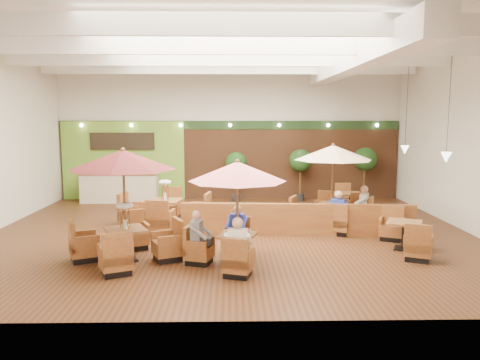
{
  "coord_description": "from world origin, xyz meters",
  "views": [
    {
      "loc": [
        0.03,
        -13.38,
        3.35
      ],
      "look_at": [
        0.3,
        0.5,
        1.5
      ],
      "focal_mm": 35.0,
      "sensor_mm": 36.0,
      "label": 1
    }
  ],
  "objects_px": {
    "service_counter": "(120,188)",
    "table_4": "(404,236)",
    "diner_4": "(362,202)",
    "table_2": "(333,170)",
    "table_5": "(350,203)",
    "diner_2": "(199,232)",
    "booth_divider": "(297,220)",
    "topiary_1": "(300,163)",
    "diner_1": "(237,224)",
    "table_1": "(235,188)",
    "diner_3": "(339,208)",
    "topiary_2": "(365,161)",
    "diner_0": "(238,241)",
    "topiary_0": "(236,165)",
    "table_0": "(124,185)",
    "table_3": "(165,212)"
  },
  "relations": [
    {
      "from": "table_2",
      "to": "diner_4",
      "type": "xyz_separation_m",
      "value": [
        0.94,
        -0.0,
        -0.99
      ]
    },
    {
      "from": "diner_4",
      "to": "table_4",
      "type": "bearing_deg",
      "value": -147.09
    },
    {
      "from": "booth_divider",
      "to": "topiary_0",
      "type": "xyz_separation_m",
      "value": [
        -1.68,
        5.62,
        1.02
      ]
    },
    {
      "from": "table_3",
      "to": "diner_1",
      "type": "height_order",
      "value": "table_3"
    },
    {
      "from": "diner_0",
      "to": "diner_3",
      "type": "xyz_separation_m",
      "value": [
        2.95,
        3.54,
        -0.0
      ]
    },
    {
      "from": "table_5",
      "to": "topiary_2",
      "type": "relative_size",
      "value": 1.11
    },
    {
      "from": "diner_2",
      "to": "diner_3",
      "type": "bearing_deg",
      "value": 135.84
    },
    {
      "from": "table_4",
      "to": "table_0",
      "type": "bearing_deg",
      "value": -148.43
    },
    {
      "from": "table_5",
      "to": "diner_0",
      "type": "distance_m",
      "value": 7.82
    },
    {
      "from": "diner_1",
      "to": "diner_2",
      "type": "bearing_deg",
      "value": 62.54
    },
    {
      "from": "table_3",
      "to": "table_2",
      "type": "bearing_deg",
      "value": 6.98
    },
    {
      "from": "table_4",
      "to": "topiary_0",
      "type": "distance_m",
      "value": 8.33
    },
    {
      "from": "table_4",
      "to": "topiary_1",
      "type": "xyz_separation_m",
      "value": [
        -1.63,
        7.1,
        1.21
      ]
    },
    {
      "from": "service_counter",
      "to": "diner_0",
      "type": "height_order",
      "value": "diner_0"
    },
    {
      "from": "topiary_2",
      "to": "diner_4",
      "type": "xyz_separation_m",
      "value": [
        -1.36,
        -4.59,
        -0.84
      ]
    },
    {
      "from": "table_1",
      "to": "diner_3",
      "type": "height_order",
      "value": "table_1"
    },
    {
      "from": "table_5",
      "to": "topiary_1",
      "type": "bearing_deg",
      "value": 120.49
    },
    {
      "from": "diner_2",
      "to": "diner_1",
      "type": "bearing_deg",
      "value": 146.16
    },
    {
      "from": "booth_divider",
      "to": "table_1",
      "type": "relative_size",
      "value": 2.68
    },
    {
      "from": "diner_4",
      "to": "diner_2",
      "type": "bearing_deg",
      "value": 151.4
    },
    {
      "from": "table_3",
      "to": "topiary_1",
      "type": "relative_size",
      "value": 1.37
    },
    {
      "from": "table_1",
      "to": "topiary_2",
      "type": "xyz_separation_m",
      "value": [
        5.32,
        8.18,
        -0.15
      ]
    },
    {
      "from": "booth_divider",
      "to": "diner_0",
      "type": "distance_m",
      "value": 3.88
    },
    {
      "from": "table_0",
      "to": "diner_1",
      "type": "relative_size",
      "value": 3.81
    },
    {
      "from": "booth_divider",
      "to": "table_1",
      "type": "distance_m",
      "value": 3.39
    },
    {
      "from": "service_counter",
      "to": "table_4",
      "type": "height_order",
      "value": "service_counter"
    },
    {
      "from": "table_3",
      "to": "topiary_0",
      "type": "xyz_separation_m",
      "value": [
        2.25,
        4.35,
        1.03
      ]
    },
    {
      "from": "table_2",
      "to": "topiary_1",
      "type": "distance_m",
      "value": 4.6
    },
    {
      "from": "table_0",
      "to": "topiary_1",
      "type": "height_order",
      "value": "table_0"
    },
    {
      "from": "service_counter",
      "to": "diner_4",
      "type": "relative_size",
      "value": 3.61
    },
    {
      "from": "table_4",
      "to": "diner_0",
      "type": "xyz_separation_m",
      "value": [
        -4.27,
        -1.97,
        0.42
      ]
    },
    {
      "from": "table_3",
      "to": "table_4",
      "type": "distance_m",
      "value": 7.03
    },
    {
      "from": "topiary_1",
      "to": "diner_1",
      "type": "bearing_deg",
      "value": -109.94
    },
    {
      "from": "service_counter",
      "to": "table_4",
      "type": "relative_size",
      "value": 1.13
    },
    {
      "from": "service_counter",
      "to": "table_3",
      "type": "height_order",
      "value": "table_3"
    },
    {
      "from": "booth_divider",
      "to": "topiary_1",
      "type": "xyz_separation_m",
      "value": [
        0.9,
        5.62,
        1.1
      ]
    },
    {
      "from": "table_4",
      "to": "table_5",
      "type": "relative_size",
      "value": 1.11
    },
    {
      "from": "table_2",
      "to": "table_5",
      "type": "bearing_deg",
      "value": 85.84
    },
    {
      "from": "table_0",
      "to": "topiary_2",
      "type": "distance_m",
      "value": 11.17
    },
    {
      "from": "table_5",
      "to": "diner_4",
      "type": "bearing_deg",
      "value": -95.44
    },
    {
      "from": "topiary_2",
      "to": "service_counter",
      "type": "bearing_deg",
      "value": -178.83
    },
    {
      "from": "topiary_2",
      "to": "table_5",
      "type": "bearing_deg",
      "value": -115.77
    },
    {
      "from": "table_3",
      "to": "table_4",
      "type": "height_order",
      "value": "table_3"
    },
    {
      "from": "table_0",
      "to": "diner_3",
      "type": "distance_m",
      "value": 6.15
    },
    {
      "from": "booth_divider",
      "to": "topiary_2",
      "type": "height_order",
      "value": "topiary_2"
    },
    {
      "from": "table_0",
      "to": "table_3",
      "type": "distance_m",
      "value": 3.84
    },
    {
      "from": "table_4",
      "to": "diner_4",
      "type": "distance_m",
      "value": 2.58
    },
    {
      "from": "topiary_0",
      "to": "service_counter",
      "type": "bearing_deg",
      "value": -177.53
    },
    {
      "from": "diner_1",
      "to": "table_1",
      "type": "bearing_deg",
      "value": 103.96
    },
    {
      "from": "table_3",
      "to": "table_4",
      "type": "bearing_deg",
      "value": -13.47
    }
  ]
}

